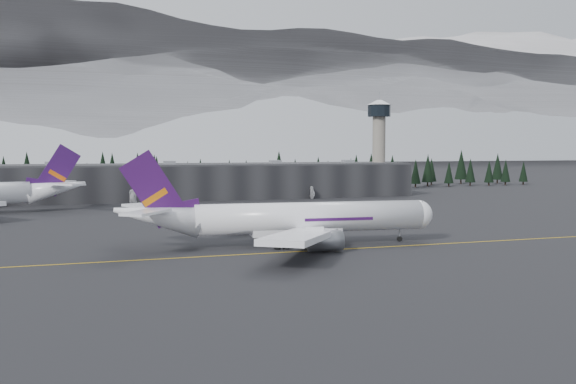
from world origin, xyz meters
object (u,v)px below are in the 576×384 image
object	(u,v)px
jet_main	(283,219)
terminal	(197,181)
gse_vehicle_b	(312,197)
control_tower	(379,136)
gse_vehicle_a	(133,202)

from	to	relation	value
jet_main	terminal	bearing A→B (deg)	92.52
gse_vehicle_b	terminal	bearing A→B (deg)	-108.77
control_tower	gse_vehicle_a	world-z (taller)	control_tower
terminal	control_tower	bearing A→B (deg)	2.29
control_tower	jet_main	bearing A→B (deg)	-123.43
gse_vehicle_a	gse_vehicle_b	world-z (taller)	gse_vehicle_b
control_tower	jet_main	world-z (taller)	control_tower
jet_main	gse_vehicle_a	xyz separation A→B (m)	(-18.63, 101.63, -4.40)
terminal	gse_vehicle_a	bearing A→B (deg)	-143.94
control_tower	gse_vehicle_b	world-z (taller)	control_tower
jet_main	gse_vehicle_b	size ratio (longest dim) A/B	13.33
terminal	gse_vehicle_a	world-z (taller)	terminal
control_tower	gse_vehicle_a	distance (m)	104.13
terminal	gse_vehicle_b	distance (m)	42.64
gse_vehicle_a	control_tower	bearing A→B (deg)	21.49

